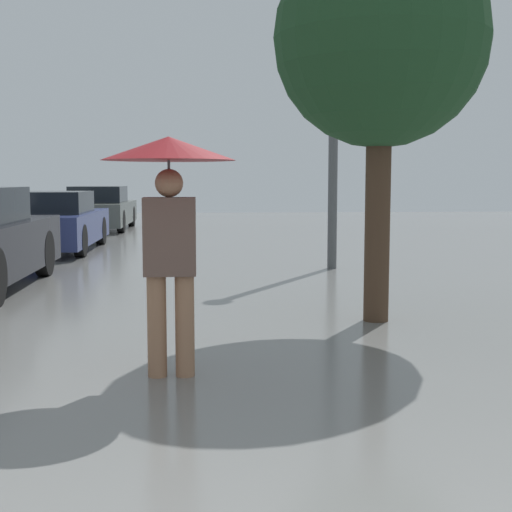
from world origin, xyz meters
The scene contains 5 objects.
pedestrian centered at (-0.37, 3.75, 1.36)m, with size 0.96×0.96×1.73m.
parked_car_third centered at (-3.14, 13.27, 0.57)m, with size 1.66×4.25×1.20m.
parked_car_farthest centered at (-3.09, 19.47, 0.59)m, with size 1.68×4.57×1.25m.
tree centered at (1.62, 5.66, 2.77)m, with size 2.11×2.11×3.86m.
street_lamp centered at (1.96, 9.99, 2.65)m, with size 0.33×0.33×4.34m.
Camera 1 is at (-0.13, -1.38, 1.43)m, focal length 50.00 mm.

